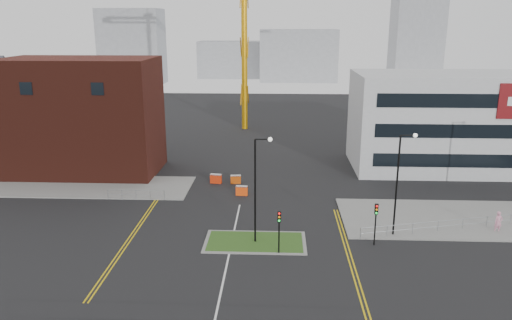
{
  "coord_description": "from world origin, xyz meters",
  "views": [
    {
      "loc": [
        3.81,
        -30.87,
        18.01
      ],
      "look_at": [
        1.7,
        16.22,
        5.0
      ],
      "focal_mm": 35.0,
      "sensor_mm": 36.0,
      "label": 1
    }
  ],
  "objects": [
    {
      "name": "streetlamp_island",
      "position": [
        2.22,
        8.0,
        5.41
      ],
      "size": [
        1.46,
        0.36,
        9.18
      ],
      "color": "black",
      "rests_on": "ground"
    },
    {
      "name": "office_block",
      "position": [
        26.01,
        31.97,
        6.0
      ],
      "size": [
        25.0,
        12.2,
        12.0
      ],
      "color": "silver",
      "rests_on": "ground"
    },
    {
      "name": "barrier_right",
      "position": [
        -1.0,
        24.0,
        0.54
      ],
      "size": [
        1.22,
        0.51,
        1.0
      ],
      "color": "#C4460A",
      "rests_on": "ground"
    },
    {
      "name": "skyline_a",
      "position": [
        -40.0,
        120.0,
        11.0
      ],
      "size": [
        18.0,
        12.0,
        22.0
      ],
      "primitive_type": "cube",
      "color": "gray",
      "rests_on": "ground"
    },
    {
      "name": "pedestrian",
      "position": [
        23.41,
        11.07,
        0.98
      ],
      "size": [
        0.76,
        0.54,
        1.96
      ],
      "primitive_type": "imported",
      "rotation": [
        0.0,
        0.0,
        0.11
      ],
      "color": "pink",
      "rests_on": "ground"
    },
    {
      "name": "island_kerb",
      "position": [
        2.0,
        8.0,
        0.04
      ],
      "size": [
        8.6,
        4.6,
        0.08
      ],
      "primitive_type": "cube",
      "color": "slate",
      "rests_on": "ground"
    },
    {
      "name": "yellow_left_b",
      "position": [
        -8.7,
        10.0,
        0.01
      ],
      "size": [
        0.12,
        24.0,
        0.01
      ],
      "primitive_type": "cube",
      "color": "gold",
      "rests_on": "ground"
    },
    {
      "name": "skyline_c",
      "position": [
        45.0,
        125.0,
        14.0
      ],
      "size": [
        14.0,
        12.0,
        28.0
      ],
      "primitive_type": "cube",
      "color": "gray",
      "rests_on": "ground"
    },
    {
      "name": "pavement_right",
      "position": [
        22.0,
        14.0,
        0.06
      ],
      "size": [
        24.0,
        10.0,
        0.12
      ],
      "primitive_type": "cube",
      "color": "slate",
      "rests_on": "ground"
    },
    {
      "name": "centre_line",
      "position": [
        0.0,
        2.0,
        0.01
      ],
      "size": [
        0.15,
        30.0,
        0.01
      ],
      "primitive_type": "cube",
      "color": "silver",
      "rests_on": "ground"
    },
    {
      "name": "skyline_b",
      "position": [
        10.0,
        130.0,
        8.0
      ],
      "size": [
        24.0,
        12.0,
        16.0
      ],
      "primitive_type": "cube",
      "color": "gray",
      "rests_on": "ground"
    },
    {
      "name": "railing_right",
      "position": [
        20.5,
        11.5,
        0.78
      ],
      "size": [
        19.05,
        5.05,
        1.1
      ],
      "color": "gray",
      "rests_on": "ground"
    },
    {
      "name": "barrier_mid",
      "position": [
        -0.01,
        19.93,
        0.57
      ],
      "size": [
        1.28,
        0.53,
        1.05
      ],
      "color": "#FF480E",
      "rests_on": "ground"
    },
    {
      "name": "yellow_left_a",
      "position": [
        -9.0,
        10.0,
        0.01
      ],
      "size": [
        0.12,
        24.0,
        0.01
      ],
      "primitive_type": "cube",
      "color": "gold",
      "rests_on": "ground"
    },
    {
      "name": "grass_island",
      "position": [
        2.0,
        8.0,
        0.06
      ],
      "size": [
        8.0,
        4.0,
        0.12
      ],
      "primitive_type": "cube",
      "color": "#234517",
      "rests_on": "ground"
    },
    {
      "name": "brick_building",
      "position": [
        -22.97,
        28.0,
        6.85
      ],
      "size": [
        24.2,
        10.07,
        14.24
      ],
      "color": "#451911",
      "rests_on": "ground"
    },
    {
      "name": "skyline_d",
      "position": [
        -8.0,
        140.0,
        6.0
      ],
      "size": [
        30.0,
        12.0,
        12.0
      ],
      "primitive_type": "cube",
      "color": "gray",
      "rests_on": "ground"
    },
    {
      "name": "ground",
      "position": [
        0.0,
        0.0,
        0.0
      ],
      "size": [
        200.0,
        200.0,
        0.0
      ],
      "primitive_type": "plane",
      "color": "black",
      "rests_on": "ground"
    },
    {
      "name": "barrier_left",
      "position": [
        -3.3,
        24.0,
        0.6
      ],
      "size": [
        1.36,
        0.63,
        1.1
      ],
      "color": "red",
      "rests_on": "ground"
    },
    {
      "name": "pavement_left",
      "position": [
        -20.0,
        22.0,
        0.06
      ],
      "size": [
        28.0,
        8.0,
        0.12
      ],
      "primitive_type": "cube",
      "color": "slate",
      "rests_on": "ground"
    },
    {
      "name": "yellow_right_a",
      "position": [
        9.5,
        6.0,
        0.01
      ],
      "size": [
        0.12,
        20.0,
        0.01
      ],
      "primitive_type": "cube",
      "color": "gold",
      "rests_on": "ground"
    },
    {
      "name": "traffic_light_right",
      "position": [
        12.0,
        7.98,
        2.57
      ],
      "size": [
        0.28,
        0.33,
        3.65
      ],
      "color": "black",
      "rests_on": "ground"
    },
    {
      "name": "yellow_right_b",
      "position": [
        9.8,
        6.0,
        0.01
      ],
      "size": [
        0.12,
        20.0,
        0.01
      ],
      "primitive_type": "cube",
      "color": "gold",
      "rests_on": "ground"
    },
    {
      "name": "traffic_light_island",
      "position": [
        4.0,
        5.98,
        2.57
      ],
      "size": [
        0.28,
        0.33,
        3.65
      ],
      "color": "black",
      "rests_on": "ground"
    },
    {
      "name": "streetlamp_right_near",
      "position": [
        14.22,
        10.0,
        5.41
      ],
      "size": [
        1.46,
        0.36,
        9.18
      ],
      "color": "black",
      "rests_on": "ground"
    },
    {
      "name": "railing_left",
      "position": [
        -11.0,
        18.0,
        0.74
      ],
      "size": [
        6.05,
        0.05,
        1.1
      ],
      "color": "gray",
      "rests_on": "ground"
    }
  ]
}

